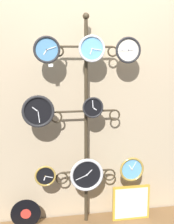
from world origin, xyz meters
TOP-DOWN VIEW (x-y plane):
  - shop_wall at (0.00, 0.57)m, footprint 4.40×0.04m
  - display_stand at (0.00, 0.41)m, footprint 0.67×0.38m
  - clock_top_left at (-0.36, 0.31)m, footprint 0.23×0.04m
  - clock_top_center at (0.03, 0.31)m, footprint 0.24×0.04m
  - clock_top_right at (0.37, 0.32)m, footprint 0.24×0.04m
  - clock_middle_left at (-0.45, 0.30)m, footprint 0.29×0.04m
  - clock_middle_center at (0.04, 0.31)m, footprint 0.19×0.04m
  - clock_bottom_left at (-0.40, 0.33)m, footprint 0.20×0.04m
  - clock_bottom_center at (-0.01, 0.30)m, footprint 0.32×0.04m
  - clock_bottom_right at (0.43, 0.32)m, footprint 0.24×0.04m
  - vinyl_record at (-0.59, 0.38)m, footprint 0.28×0.01m
  - picture_frame at (0.44, 0.35)m, footprint 0.38×0.02m
  - price_tag_upper at (-0.33, 0.31)m, footprint 0.04×0.00m

SIDE VIEW (x-z plane):
  - vinyl_record at x=-0.59m, z-range 0.06..0.34m
  - picture_frame at x=0.44m, z-range 0.06..0.41m
  - clock_bottom_center at x=-0.01m, z-range 0.42..0.74m
  - clock_bottom_left at x=-0.40m, z-range 0.48..0.68m
  - clock_bottom_right at x=0.43m, z-range 0.47..0.72m
  - display_stand at x=0.00m, z-range -0.37..1.68m
  - clock_middle_left at x=-0.45m, z-range 1.05..1.34m
  - clock_middle_center at x=0.04m, z-range 1.12..1.31m
  - shop_wall at x=0.00m, z-range 0.00..2.80m
  - price_tag_upper at x=-0.33m, z-range 1.58..1.61m
  - clock_top_right at x=0.37m, z-range 1.60..1.84m
  - clock_top_left at x=-0.36m, z-range 1.61..1.84m
  - clock_top_center at x=0.03m, z-range 1.61..1.85m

